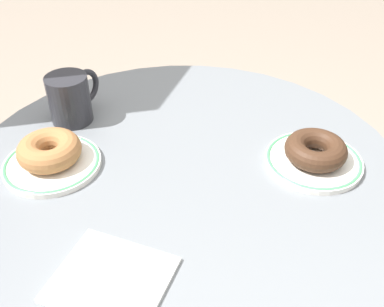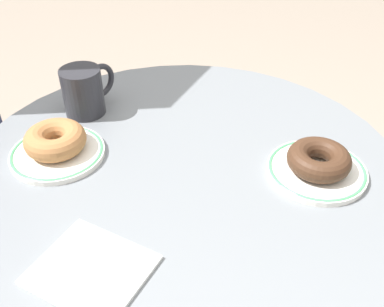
{
  "view_description": "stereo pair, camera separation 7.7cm",
  "coord_description": "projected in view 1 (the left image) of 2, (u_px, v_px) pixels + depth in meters",
  "views": [
    {
      "loc": [
        0.08,
        -0.61,
        1.23
      ],
      "look_at": [
        0.02,
        0.0,
        0.76
      ],
      "focal_mm": 41.82,
      "sensor_mm": 36.0,
      "label": 1
    },
    {
      "loc": [
        0.15,
        -0.6,
        1.23
      ],
      "look_at": [
        0.02,
        0.0,
        0.76
      ],
      "focal_mm": 41.82,
      "sensor_mm": 36.0,
      "label": 2
    }
  ],
  "objects": [
    {
      "name": "plate_left",
      "position": [
        52.0,
        164.0,
        0.79
      ],
      "size": [
        0.17,
        0.17,
        0.01
      ],
      "color": "white",
      "rests_on": "cafe_table"
    },
    {
      "name": "plate_right",
      "position": [
        313.0,
        161.0,
        0.79
      ],
      "size": [
        0.17,
        0.17,
        0.01
      ],
      "color": "white",
      "rests_on": "cafe_table"
    },
    {
      "name": "paper_napkin",
      "position": [
        111.0,
        279.0,
        0.6
      ],
      "size": [
        0.18,
        0.17,
        0.01
      ],
      "primitive_type": "cube",
      "rotation": [
        0.0,
        0.0,
        -0.27
      ],
      "color": "white",
      "rests_on": "cafe_table"
    },
    {
      "name": "donut_cinnamon",
      "position": [
        49.0,
        150.0,
        0.77
      ],
      "size": [
        0.16,
        0.16,
        0.04
      ],
      "primitive_type": "torus",
      "rotation": [
        0.0,
        0.0,
        0.91
      ],
      "color": "#A36B3D",
      "rests_on": "plate_left"
    },
    {
      "name": "cafe_table",
      "position": [
        185.0,
        259.0,
        0.94
      ],
      "size": [
        0.79,
        0.79,
        0.73
      ],
      "color": "slate",
      "rests_on": "ground"
    },
    {
      "name": "donut_chocolate",
      "position": [
        316.0,
        150.0,
        0.78
      ],
      "size": [
        0.15,
        0.15,
        0.04
      ],
      "primitive_type": "torus",
      "rotation": [
        0.0,
        0.0,
        2.24
      ],
      "color": "#422819",
      "rests_on": "plate_right"
    },
    {
      "name": "coffee_mug",
      "position": [
        71.0,
        98.0,
        0.88
      ],
      "size": [
        0.08,
        0.12,
        0.1
      ],
      "color": "#28282D",
      "rests_on": "cafe_table"
    }
  ]
}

